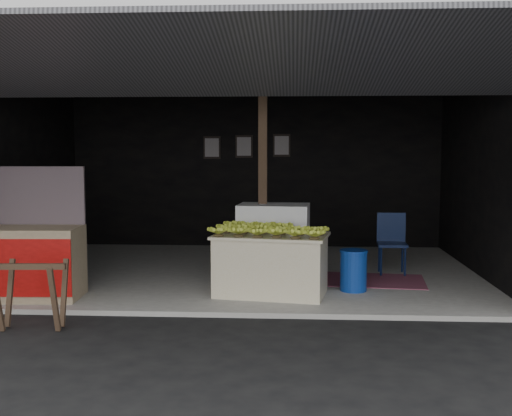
# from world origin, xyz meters

# --- Properties ---
(ground) EXTENTS (80.00, 80.00, 0.00)m
(ground) POSITION_xyz_m (0.00, 0.00, 0.00)
(ground) COLOR black
(ground) RESTS_ON ground
(concrete_slab) EXTENTS (7.00, 5.00, 0.06)m
(concrete_slab) POSITION_xyz_m (0.00, 2.50, 0.03)
(concrete_slab) COLOR gray
(concrete_slab) RESTS_ON ground
(shophouse) EXTENTS (7.40, 7.29, 3.02)m
(shophouse) POSITION_xyz_m (0.00, 2.82, 2.10)
(shophouse) COLOR black
(shophouse) RESTS_ON ground
(banana_table) EXTENTS (1.52, 1.08, 0.77)m
(banana_table) POSITION_xyz_m (0.45, 0.93, 0.45)
(banana_table) COLOR beige
(banana_table) RESTS_ON concrete_slab
(banana_pile) EXTENTS (1.39, 0.97, 0.15)m
(banana_pile) POSITION_xyz_m (0.45, 0.93, 0.90)
(banana_pile) COLOR yellow
(banana_pile) RESTS_ON banana_table
(white_crate) EXTENTS (1.01, 0.73, 1.07)m
(white_crate) POSITION_xyz_m (0.46, 1.77, 0.60)
(white_crate) COLOR white
(white_crate) RESTS_ON concrete_slab
(neighbor_stall) EXTENTS (1.60, 0.79, 1.62)m
(neighbor_stall) POSITION_xyz_m (-2.67, 0.56, 0.55)
(neighbor_stall) COLOR #998466
(neighbor_stall) RESTS_ON concrete_slab
(sawhorse) EXTENTS (0.73, 0.66, 0.71)m
(sawhorse) POSITION_xyz_m (-2.00, -0.61, 0.45)
(sawhorse) COLOR #473123
(sawhorse) RESTS_ON ground
(water_barrel) EXTENTS (0.34, 0.34, 0.50)m
(water_barrel) POSITION_xyz_m (1.51, 1.20, 0.31)
(water_barrel) COLOR navy
(water_barrel) RESTS_ON concrete_slab
(plastic_chair) EXTENTS (0.44, 0.44, 0.89)m
(plastic_chair) POSITION_xyz_m (2.18, 2.43, 0.58)
(plastic_chair) COLOR #091436
(plastic_chair) RESTS_ON concrete_slab
(magenta_rug) EXTENTS (1.59, 1.15, 0.01)m
(magenta_rug) POSITION_xyz_m (1.80, 1.86, 0.07)
(magenta_rug) COLOR maroon
(magenta_rug) RESTS_ON concrete_slab
(picture_frames) EXTENTS (1.62, 0.04, 0.46)m
(picture_frames) POSITION_xyz_m (-0.17, 4.89, 1.93)
(picture_frames) COLOR black
(picture_frames) RESTS_ON shophouse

